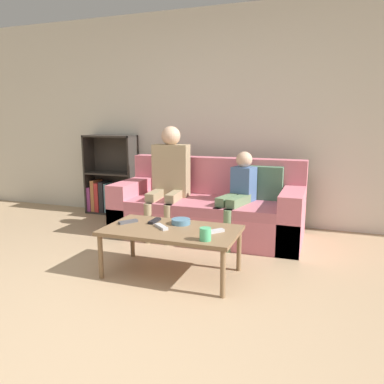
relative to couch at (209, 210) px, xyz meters
The scene contains 13 objects.
ground_plane 2.20m from the couch, 93.64° to the right, with size 22.00×22.00×0.00m, color tan.
wall_back 1.24m from the couch, 101.35° to the left, with size 12.00×0.06×2.60m.
couch is the anchor object (origin of this frame).
bookshelf 1.69m from the couch, 161.54° to the left, with size 0.71×0.28×1.07m.
coffee_table 1.16m from the couch, 88.64° to the right, with size 1.10×0.61×0.40m.
person_adult 0.61m from the couch, behind, with size 0.41×0.63×1.21m.
person_child 0.45m from the couch, 20.36° to the right, with size 0.35×0.64×0.95m.
cup_near 1.42m from the couch, 74.24° to the right, with size 0.09×0.09×0.10m.
tv_remote_0 1.18m from the couch, 92.73° to the right, with size 0.16×0.15×0.02m.
tv_remote_1 1.20m from the couch, 109.11° to the right, with size 0.13×0.17×0.02m.
tv_remote_2 1.22m from the couch, 71.23° to the right, with size 0.15×0.16×0.02m.
tv_remote_3 1.05m from the couch, 100.33° to the right, with size 0.05×0.17×0.02m.
snack_bowl 1.02m from the couch, 86.97° to the right, with size 0.16×0.16×0.05m.
Camera 1 is at (1.32, -1.71, 1.27)m, focal length 35.00 mm.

